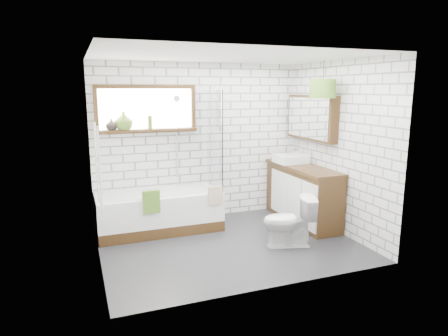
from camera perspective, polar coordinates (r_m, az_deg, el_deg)
name	(u,v)px	position (r m, az deg, el deg)	size (l,w,h in m)	color
floor	(229,244)	(5.59, 0.79, -10.86)	(3.40, 2.60, 0.01)	#242427
ceiling	(230,56)	(5.19, 0.87, 15.76)	(3.40, 2.60, 0.01)	white
wall_back	(200,142)	(6.46, -3.43, 3.70)	(3.40, 0.01, 2.50)	white
wall_front	(277,174)	(4.08, 7.56, -0.83)	(3.40, 0.01, 2.50)	white
wall_left	(94,163)	(4.89, -18.10, 0.72)	(0.01, 2.60, 2.50)	white
wall_right	(338,148)	(6.07, 15.99, 2.80)	(0.01, 2.60, 2.50)	white
window	(147,109)	(6.17, -11.00, 8.29)	(1.52, 0.16, 0.68)	black
towel_radiator	(98,167)	(4.90, -17.54, 0.18)	(0.06, 0.52, 1.00)	white
mirror_cabinet	(312,118)	(6.47, 12.39, 7.03)	(0.16, 1.20, 0.70)	black
shower_riser	(177,137)	(6.30, -6.80, 4.36)	(0.02, 0.02, 1.30)	silver
bathtub	(159,211)	(6.10, -9.27, -6.12)	(1.81, 0.80, 0.59)	white
shower_screen	(214,140)	(6.10, -1.39, 4.08)	(0.02, 0.72, 1.50)	white
towel_green	(151,202)	(5.61, -10.36, -4.78)	(0.24, 0.06, 0.32)	#4D7824
towel_beige	(215,196)	(5.84, -1.26, -3.95)	(0.21, 0.05, 0.28)	tan
vanity	(302,194)	(6.49, 11.15, -3.64)	(0.51, 1.59, 0.91)	black
basin	(291,159)	(6.59, 9.52, 1.32)	(0.47, 0.41, 0.14)	white
tap	(299,154)	(6.66, 10.73, 1.99)	(0.03, 0.03, 0.18)	silver
toilet	(289,221)	(5.48, 9.22, -7.53)	(0.68, 0.39, 0.69)	white
vase_olive	(124,122)	(6.10, -14.12, 6.41)	(0.26, 0.26, 0.28)	#537D26
vase_dark	(112,126)	(6.09, -15.77, 5.84)	(0.17, 0.17, 0.17)	black
bottle	(150,124)	(6.16, -10.52, 6.25)	(0.06, 0.06, 0.20)	#537D26
pendant	(323,89)	(5.91, 13.92, 10.96)	(0.36, 0.36, 0.27)	#4D7824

